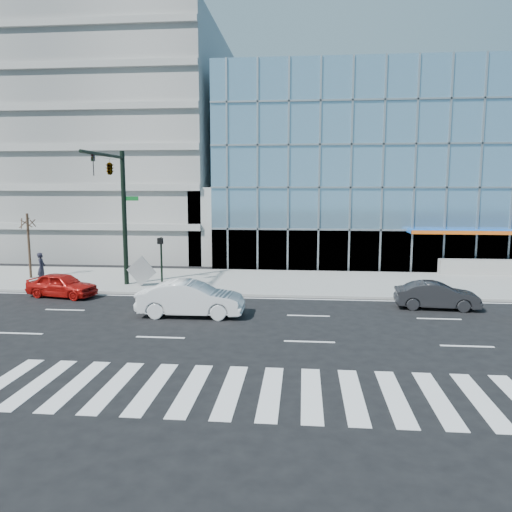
# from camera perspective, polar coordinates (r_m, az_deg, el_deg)

# --- Properties ---
(ground) EXTENTS (160.00, 160.00, 0.00)m
(ground) POSITION_cam_1_polar(r_m,az_deg,el_deg) (23.85, 6.01, -6.81)
(ground) COLOR black
(ground) RESTS_ON ground
(sidewalk) EXTENTS (120.00, 8.00, 0.15)m
(sidewalk) POSITION_cam_1_polar(r_m,az_deg,el_deg) (31.64, 5.87, -3.00)
(sidewalk) COLOR gray
(sidewalk) RESTS_ON ground
(theatre_building) EXTENTS (42.00, 26.00, 15.00)m
(theatre_building) POSITION_cam_1_polar(r_m,az_deg,el_deg) (51.13, 21.93, 8.98)
(theatre_building) COLOR #75A4C3
(theatre_building) RESTS_ON ground
(parking_garage) EXTENTS (24.00, 24.00, 20.00)m
(parking_garage) POSITION_cam_1_polar(r_m,az_deg,el_deg) (53.02, -16.79, 11.86)
(parking_garage) COLOR gray
(parking_garage) RESTS_ON ground
(ramp_block) EXTENTS (6.00, 8.00, 6.00)m
(ramp_block) POSITION_cam_1_polar(r_m,az_deg,el_deg) (41.57, -2.49, 3.71)
(ramp_block) COLOR gray
(ramp_block) RESTS_ON ground
(tower_backdrop) EXTENTS (14.00, 14.00, 48.00)m
(tower_backdrop) POSITION_cam_1_polar(r_m,az_deg,el_deg) (99.32, -12.73, 18.14)
(tower_backdrop) COLOR gray
(tower_backdrop) RESTS_ON ground
(traffic_signal) EXTENTS (1.14, 5.74, 8.00)m
(traffic_signal) POSITION_cam_1_polar(r_m,az_deg,el_deg) (29.63, -15.90, 7.85)
(traffic_signal) COLOR black
(traffic_signal) RESTS_ON sidewalk
(ped_signal_post) EXTENTS (0.30, 0.33, 3.00)m
(ped_signal_post) POSITION_cam_1_polar(r_m,az_deg,el_deg) (29.44, -10.80, 0.15)
(ped_signal_post) COLOR black
(ped_signal_post) RESTS_ON sidewalk
(street_tree_near) EXTENTS (1.10, 1.10, 4.23)m
(street_tree_near) POSITION_cam_1_polar(r_m,az_deg,el_deg) (35.39, -24.66, 3.52)
(street_tree_near) COLOR #332319
(street_tree_near) RESTS_ON sidewalk
(white_sedan) EXTENTS (5.00, 1.79, 1.64)m
(white_sedan) POSITION_cam_1_polar(r_m,az_deg,el_deg) (23.74, -7.46, -4.87)
(white_sedan) COLOR silver
(white_sedan) RESTS_ON ground
(dark_sedan) EXTENTS (4.14, 1.68, 1.34)m
(dark_sedan) POSITION_cam_1_polar(r_m,az_deg,el_deg) (26.53, 19.95, -4.26)
(dark_sedan) COLOR black
(dark_sedan) RESTS_ON ground
(red_sedan) EXTENTS (4.17, 2.32, 1.34)m
(red_sedan) POSITION_cam_1_polar(r_m,az_deg,el_deg) (29.58, -21.31, -3.10)
(red_sedan) COLOR #AD110D
(red_sedan) RESTS_ON ground
(pedestrian) EXTENTS (0.59, 0.77, 1.88)m
(pedestrian) POSITION_cam_1_polar(r_m,az_deg,el_deg) (33.51, -23.31, -1.24)
(pedestrian) COLOR black
(pedestrian) RESTS_ON sidewalk
(tilted_panel) EXTENTS (1.83, 0.14, 1.83)m
(tilted_panel) POSITION_cam_1_polar(r_m,az_deg,el_deg) (30.48, -12.97, -1.69)
(tilted_panel) COLOR gray
(tilted_panel) RESTS_ON sidewalk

